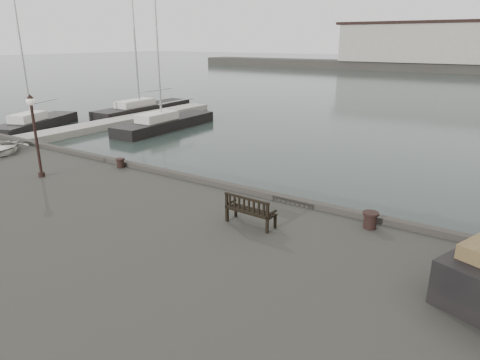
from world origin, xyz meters
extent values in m
plane|color=black|center=(0.00, 0.00, 0.00)|extent=(400.00, 400.00, 0.00)
cube|color=#A39F97|center=(-20.00, 10.00, 0.25)|extent=(2.00, 24.00, 0.50)
cube|color=#A39F97|center=(-8.00, 92.00, 6.00)|extent=(46.00, 9.00, 8.00)
cube|color=black|center=(-8.00, 92.00, 10.30)|extent=(48.00, 9.50, 0.60)
cube|color=black|center=(1.54, -2.38, 1.97)|extent=(1.52, 0.58, 0.04)
cube|color=black|center=(1.53, -2.60, 2.20)|extent=(1.50, 0.12, 0.45)
cube|color=black|center=(1.54, -2.38, 1.77)|extent=(1.42, 0.50, 0.41)
cylinder|color=black|center=(-6.06, -0.50, 1.76)|extent=(0.49, 0.49, 0.39)
cylinder|color=black|center=(4.47, -0.73, 1.80)|extent=(0.46, 0.46, 0.48)
cylinder|color=black|center=(-7.67, -3.05, 2.98)|extent=(0.11, 0.11, 2.83)
cylinder|color=black|center=(-7.67, -3.05, 1.65)|extent=(0.24, 0.24, 0.18)
sphere|color=silver|center=(-7.67, -3.05, 4.48)|extent=(0.32, 0.32, 0.32)
cone|color=black|center=(-7.67, -3.05, 4.66)|extent=(0.27, 0.27, 0.16)
imported|color=beige|center=(-12.56, -1.84, 1.83)|extent=(3.19, 3.14, 0.54)
cube|color=black|center=(-23.90, 6.64, 0.10)|extent=(5.11, 8.37, 1.40)
cube|color=beige|center=(-23.90, 6.64, 1.10)|extent=(2.41, 3.19, 0.60)
cylinder|color=#B2B5B7|center=(-23.90, 6.64, 5.78)|extent=(0.16, 0.16, 9.97)
cube|color=black|center=(-22.51, 16.76, 0.10)|extent=(2.78, 10.99, 1.40)
cube|color=beige|center=(-22.51, 16.76, 1.10)|extent=(1.71, 3.87, 0.60)
cylinder|color=#B2B5B7|center=(-22.51, 16.76, 7.25)|extent=(0.16, 0.16, 12.89)
cube|color=black|center=(-15.60, 12.35, 0.10)|extent=(2.68, 9.69, 1.40)
cube|color=beige|center=(-15.60, 12.35, 1.10)|extent=(1.65, 3.42, 0.60)
cylinder|color=#B2B5B7|center=(-15.60, 12.35, 6.56)|extent=(0.16, 0.16, 11.52)
camera|label=1|loc=(7.54, -11.97, 6.61)|focal=32.00mm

